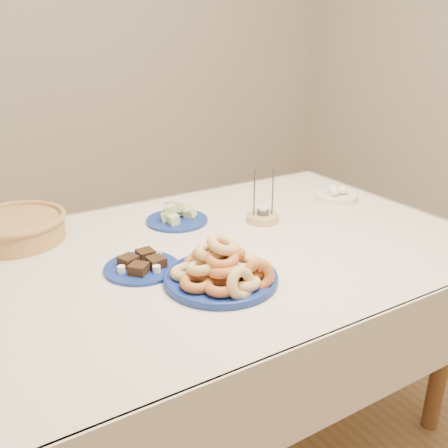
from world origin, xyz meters
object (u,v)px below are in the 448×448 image
(donut_platter, at_px, (223,270))
(brownie_plate, at_px, (142,266))
(melon_plate, at_px, (177,217))
(egg_bowl, at_px, (336,195))
(candle_holder, at_px, (263,217))
(dining_table, at_px, (216,277))
(wicker_basket, at_px, (15,227))

(donut_platter, relative_size, brownie_plate, 1.23)
(melon_plate, bearing_deg, egg_bowl, -9.63)
(brownie_plate, bearing_deg, egg_bowl, 10.79)
(candle_holder, bearing_deg, dining_table, -156.86)
(donut_platter, bearing_deg, brownie_plate, 130.08)
(melon_plate, relative_size, brownie_plate, 0.96)
(candle_holder, bearing_deg, donut_platter, -138.67)
(wicker_basket, bearing_deg, donut_platter, -54.29)
(donut_platter, xyz_separation_m, egg_bowl, (0.77, 0.37, -0.02))
(wicker_basket, height_order, egg_bowl, wicker_basket)
(donut_platter, distance_m, egg_bowl, 0.85)
(dining_table, bearing_deg, brownie_plate, -176.22)
(donut_platter, distance_m, melon_plate, 0.49)
(dining_table, xyz_separation_m, brownie_plate, (-0.26, -0.02, 0.12))
(wicker_basket, bearing_deg, melon_plate, -13.00)
(donut_platter, relative_size, wicker_basket, 0.79)
(egg_bowl, bearing_deg, donut_platter, -154.42)
(melon_plate, height_order, candle_holder, candle_holder)
(wicker_basket, bearing_deg, brownie_plate, -56.48)
(donut_platter, distance_m, candle_holder, 0.49)
(brownie_plate, bearing_deg, dining_table, 3.78)
(dining_table, relative_size, brownie_plate, 6.01)
(dining_table, height_order, egg_bowl, egg_bowl)
(dining_table, distance_m, wicker_basket, 0.68)
(donut_platter, bearing_deg, wicker_basket, 125.71)
(melon_plate, height_order, brownie_plate, melon_plate)
(donut_platter, height_order, wicker_basket, donut_platter)
(donut_platter, xyz_separation_m, melon_plate, (0.10, 0.48, -0.02))
(brownie_plate, height_order, egg_bowl, egg_bowl)
(brownie_plate, bearing_deg, wicker_basket, 123.52)
(melon_plate, bearing_deg, wicker_basket, 167.00)
(brownie_plate, distance_m, wicker_basket, 0.50)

